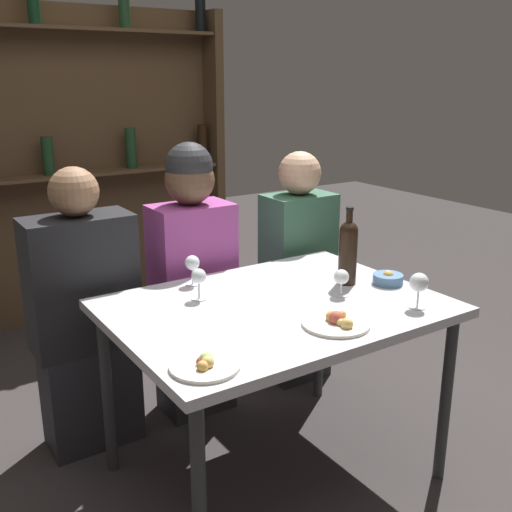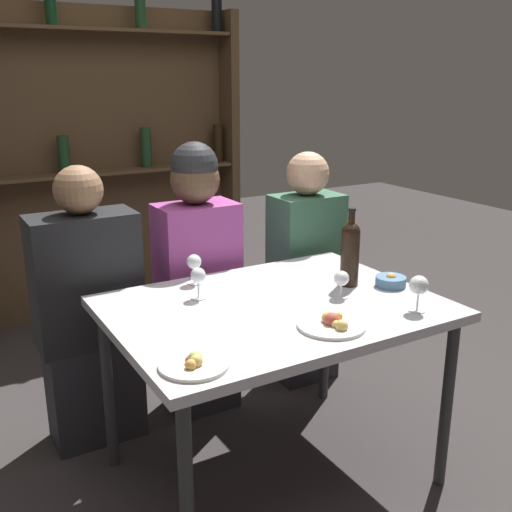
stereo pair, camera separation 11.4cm
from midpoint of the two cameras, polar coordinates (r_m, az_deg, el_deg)
The scene contains 14 objects.
ground_plane at distance 2.56m, azimuth 2.94°, elevation -19.93°, with size 10.00×10.00×0.00m, color #332D2D.
dining_table at distance 2.23m, azimuth 3.20°, elevation -6.12°, with size 1.18×0.88×0.73m.
wine_rack_wall at distance 3.94m, azimuth -13.41°, elevation 9.13°, with size 1.79×0.21×2.05m.
wine_bottle at distance 2.39m, azimuth 10.31°, elevation 0.49°, with size 0.07×0.07×0.31m.
wine_glass_0 at distance 2.20m, azimuth 16.69°, elevation -2.80°, with size 0.07×0.07×0.13m.
wine_glass_1 at distance 2.27m, azimuth 9.56°, elevation -2.26°, with size 0.06×0.06×0.10m.
wine_glass_2 at distance 2.23m, azimuth -4.08°, elevation -2.01°, with size 0.06×0.06×0.12m.
wine_glass_3 at distance 2.39m, azimuth -4.57°, elevation -0.70°, with size 0.06×0.06×0.12m.
food_plate_0 at distance 2.02m, azimuth 8.88°, elevation -6.42°, with size 0.23×0.23×0.05m.
food_plate_1 at distance 1.75m, azimuth -4.05°, elevation -10.18°, with size 0.21×0.21×0.05m.
snack_bowl at distance 2.45m, azimuth 14.02°, elevation -2.34°, with size 0.12×0.12×0.06m.
seated_person_left at distance 2.59m, azimuth -14.38°, elevation -5.75°, with size 0.42×0.22×1.20m.
seated_person_center at distance 2.73m, azimuth -4.37°, elevation -2.41°, with size 0.36×0.22×1.26m.
seated_person_right at distance 3.04m, azimuth 5.78°, elevation -1.74°, with size 0.34×0.22×1.18m.
Camera 2 is at (-1.09, -1.74, 1.53)m, focal length 42.00 mm.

